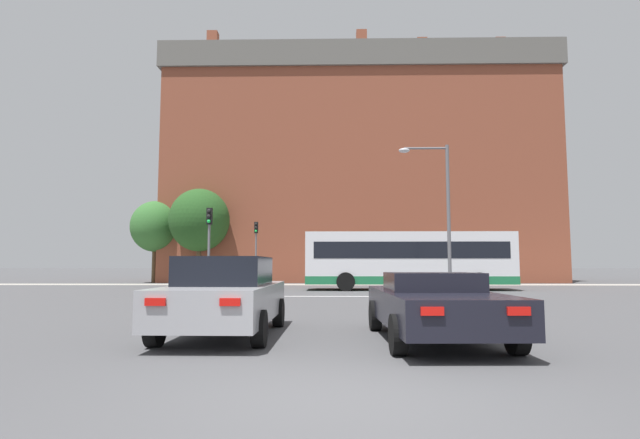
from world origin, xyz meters
TOP-DOWN VIEW (x-y plane):
  - ground_plane at (0.00, 0.00)m, footprint 400.00×400.00m
  - stop_line_strip at (0.00, 17.10)m, footprint 8.39×0.30m
  - far_pavement at (0.00, 30.29)m, footprint 69.33×2.50m
  - brick_civic_building at (2.37, 39.40)m, footprint 32.46×13.18m
  - car_saloon_left at (-2.17, 4.73)m, footprint 2.05×4.70m
  - car_roadster_right at (1.85, 4.13)m, footprint 2.18×4.85m
  - bus_crossing_lead at (4.30, 22.81)m, footprint 11.45×2.74m
  - traffic_light_near_left at (-5.85, 18.33)m, footprint 0.26×0.31m
  - traffic_light_far_left at (-5.33, 29.98)m, footprint 0.26×0.31m
  - traffic_light_far_right at (5.70, 29.86)m, footprint 0.26×0.31m
  - street_lamp_junction at (4.93, 17.45)m, footprint 2.31×0.36m
  - pedestrian_waiting at (4.79, 30.17)m, footprint 0.41×0.25m
  - pedestrian_walking_east at (-5.82, 30.86)m, footprint 0.37×0.46m
  - tree_by_building at (-9.89, 31.81)m, footprint 4.50×4.50m
  - tree_kerbside at (-13.84, 33.58)m, footprint 3.81×3.81m

SIDE VIEW (x-z plane):
  - ground_plane at x=0.00m, z-range 0.00..0.00m
  - stop_line_strip at x=0.00m, z-range 0.00..0.01m
  - far_pavement at x=0.00m, z-range 0.00..0.01m
  - car_roadster_right at x=1.85m, z-range 0.03..1.28m
  - car_saloon_left at x=-2.17m, z-range 0.01..1.57m
  - pedestrian_walking_east at x=-5.82m, z-range 0.14..1.79m
  - pedestrian_waiting at x=4.79m, z-range 0.16..1.94m
  - bus_crossing_lead at x=4.30m, z-range 0.12..3.32m
  - traffic_light_far_right at x=5.70m, z-range 0.66..4.34m
  - traffic_light_near_left at x=-5.85m, z-range 0.71..4.83m
  - traffic_light_far_left at x=-5.33m, z-range 0.75..5.20m
  - street_lamp_junction at x=4.93m, z-range 0.81..7.73m
  - tree_kerbside at x=-13.84m, z-range 1.19..7.61m
  - tree_by_building at x=-9.89m, z-range 1.18..8.30m
  - brick_civic_building at x=2.37m, z-range -1.14..20.58m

